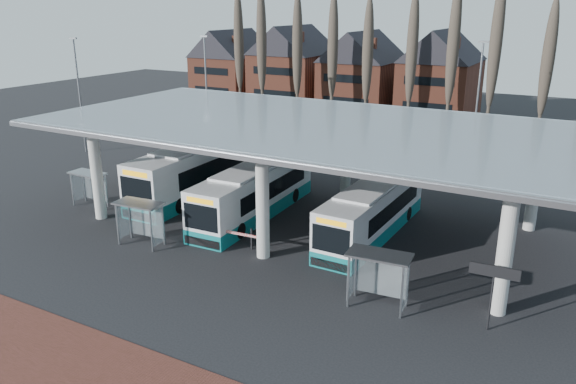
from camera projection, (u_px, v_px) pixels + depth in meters
The scene contains 15 objects.
ground at pixel (237, 275), 28.02m from camera, with size 140.00×140.00×0.00m, color black.
station_canopy at pixel (311, 133), 32.87m from camera, with size 32.00×16.00×6.34m.
poplar_row at pixel (430, 50), 52.66m from camera, with size 45.10×1.10×14.50m.
townhouse_row at pixel (327, 63), 69.90m from camera, with size 36.80×10.30×12.25m.
lamp_post_a at pixel (206, 89), 52.84m from camera, with size 0.80×0.16×10.17m.
lamp_post_b at pixel (477, 103), 45.19m from camera, with size 0.80×0.16×10.17m.
lamp_post_d at pixel (80, 94), 49.85m from camera, with size 0.80×0.16×10.17m.
bus_0 at pixel (201, 169), 39.95m from camera, with size 3.06×13.17×3.65m.
bus_1 at pixel (255, 192), 35.67m from camera, with size 2.93×11.82×3.26m.
bus_2 at pixel (373, 211), 32.62m from camera, with size 2.62×11.19×3.10m.
shelter_0 at pixel (90, 181), 37.26m from camera, with size 2.55×1.33×2.33m.
shelter_1 at pixel (141, 213), 31.15m from camera, with size 2.80×1.56×2.51m.
shelter_2 at pixel (379, 267), 24.64m from camera, with size 2.88×1.62×2.58m.
info_sign_0 at pixel (494, 276), 22.54m from camera, with size 1.97×0.21×2.93m.
barrier at pixel (247, 236), 30.36m from camera, with size 2.43×0.74×1.22m.
Camera 1 is at (14.40, -20.91, 12.83)m, focal length 35.00 mm.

